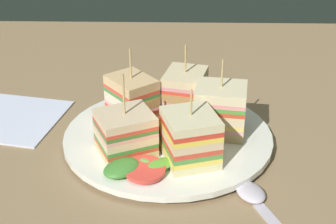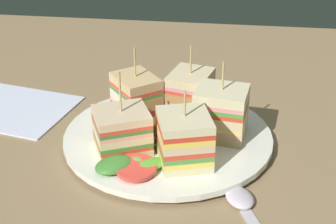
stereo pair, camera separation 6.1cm
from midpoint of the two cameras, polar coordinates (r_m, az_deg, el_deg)
ground_plane at (r=63.39cm, az=-2.75°, el=-4.26°), size 125.29×97.09×1.80cm
plate at (r=62.50cm, az=-2.79°, el=-2.93°), size 25.71×25.71×1.33cm
sandwich_wedge_0 at (r=57.90cm, az=-7.81°, el=-2.44°), size 7.80×7.48×9.81cm
sandwich_wedge_1 at (r=55.67cm, az=-0.58°, el=-3.02°), size 7.06×7.43×8.75cm
sandwich_wedge_2 at (r=61.13cm, az=3.08°, el=0.17°), size 6.76×6.06×9.66cm
sandwich_wedge_3 at (r=66.07cm, az=-0.70°, el=2.20°), size 6.28×7.10×9.38cm
sandwich_wedge_4 at (r=65.08cm, az=-6.78°, el=1.52°), size 7.38×7.61×9.45cm
chip_pile at (r=59.89cm, az=-3.12°, el=-2.26°), size 6.62×5.94×3.53cm
salad_garnish at (r=55.15cm, az=-6.52°, el=-6.31°), size 8.77×5.37×1.66cm
spoon at (r=52.73cm, az=6.99°, el=-10.24°), size 7.60×14.45×1.00cm
napkin at (r=72.79cm, az=-20.33°, el=-0.55°), size 17.23×15.52×0.50cm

